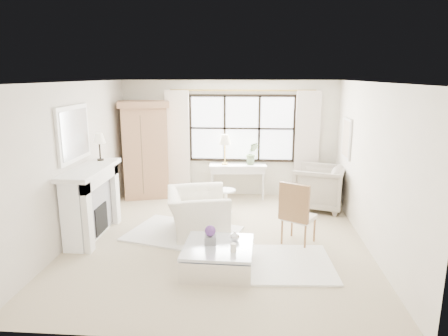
% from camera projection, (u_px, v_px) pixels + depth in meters
% --- Properties ---
extents(floor, '(5.50, 5.50, 0.00)m').
position_uv_depth(floor, '(219.00, 239.00, 6.99)').
color(floor, '#C3B291').
rests_on(floor, ground).
extents(ceiling, '(5.50, 5.50, 0.00)m').
position_uv_depth(ceiling, '(218.00, 82.00, 6.38)').
color(ceiling, white).
rests_on(ceiling, ground).
extents(wall_back, '(5.00, 0.00, 5.00)m').
position_uv_depth(wall_back, '(229.00, 139.00, 9.35)').
color(wall_back, silver).
rests_on(wall_back, ground).
extents(wall_front, '(5.00, 0.00, 5.00)m').
position_uv_depth(wall_front, '(194.00, 224.00, 4.02)').
color(wall_front, beige).
rests_on(wall_front, ground).
extents(wall_left, '(0.00, 5.50, 5.50)m').
position_uv_depth(wall_left, '(74.00, 162.00, 6.87)').
color(wall_left, beige).
rests_on(wall_left, ground).
extents(wall_right, '(0.00, 5.50, 5.50)m').
position_uv_depth(wall_right, '(371.00, 167.00, 6.50)').
color(wall_right, white).
rests_on(wall_right, ground).
extents(window_pane, '(2.40, 0.02, 1.50)m').
position_uv_depth(window_pane, '(242.00, 128.00, 9.26)').
color(window_pane, silver).
rests_on(window_pane, wall_back).
extents(window_frame, '(2.50, 0.04, 1.50)m').
position_uv_depth(window_frame, '(242.00, 128.00, 9.25)').
color(window_frame, black).
rests_on(window_frame, wall_back).
extents(curtain_rod, '(3.30, 0.04, 0.04)m').
position_uv_depth(curtain_rod, '(242.00, 90.00, 9.00)').
color(curtain_rod, '#A58339').
rests_on(curtain_rod, wall_back).
extents(curtain_left, '(0.55, 0.10, 2.47)m').
position_uv_depth(curtain_left, '(178.00, 144.00, 9.37)').
color(curtain_left, white).
rests_on(curtain_left, ground).
extents(curtain_right, '(0.55, 0.10, 2.47)m').
position_uv_depth(curtain_right, '(307.00, 145.00, 9.15)').
color(curtain_right, beige).
rests_on(curtain_right, ground).
extents(fireplace, '(0.58, 1.66, 1.26)m').
position_uv_depth(fireplace, '(90.00, 201.00, 7.01)').
color(fireplace, white).
rests_on(fireplace, ground).
extents(mirror_frame, '(0.05, 1.15, 0.95)m').
position_uv_depth(mirror_frame, '(73.00, 134.00, 6.76)').
color(mirror_frame, white).
rests_on(mirror_frame, wall_left).
extents(mirror_glass, '(0.02, 1.00, 0.80)m').
position_uv_depth(mirror_glass, '(75.00, 134.00, 6.76)').
color(mirror_glass, silver).
rests_on(mirror_glass, wall_left).
extents(art_frame, '(0.04, 0.62, 0.82)m').
position_uv_depth(art_frame, '(347.00, 138.00, 8.11)').
color(art_frame, silver).
rests_on(art_frame, wall_right).
extents(art_canvas, '(0.01, 0.52, 0.72)m').
position_uv_depth(art_canvas, '(346.00, 138.00, 8.11)').
color(art_canvas, beige).
rests_on(art_canvas, wall_right).
extents(mantel_lamp, '(0.22, 0.22, 0.51)m').
position_uv_depth(mantel_lamp, '(99.00, 139.00, 7.33)').
color(mantel_lamp, black).
rests_on(mantel_lamp, fireplace).
extents(armoire, '(1.27, 0.97, 2.24)m').
position_uv_depth(armoire, '(145.00, 149.00, 9.20)').
color(armoire, '#AB7D5A').
rests_on(armoire, floor).
extents(console_table, '(1.33, 0.54, 0.80)m').
position_uv_depth(console_table, '(238.00, 181.00, 9.29)').
color(console_table, silver).
rests_on(console_table, floor).
extents(console_lamp, '(0.28, 0.28, 0.69)m').
position_uv_depth(console_lamp, '(225.00, 140.00, 9.07)').
color(console_lamp, gold).
rests_on(console_lamp, console_table).
extents(orchid_plant, '(0.31, 0.25, 0.52)m').
position_uv_depth(orchid_plant, '(252.00, 153.00, 9.11)').
color(orchid_plant, '#5C734C').
rests_on(orchid_plant, console_table).
extents(side_table, '(0.40, 0.40, 0.51)m').
position_uv_depth(side_table, '(226.00, 198.00, 8.26)').
color(side_table, white).
rests_on(side_table, floor).
extents(rug_left, '(2.19, 1.80, 0.03)m').
position_uv_depth(rug_left, '(183.00, 233.00, 7.21)').
color(rug_left, white).
rests_on(rug_left, floor).
extents(rug_right, '(1.82, 1.41, 0.03)m').
position_uv_depth(rug_right, '(274.00, 264.00, 6.06)').
color(rug_right, white).
rests_on(rug_right, floor).
extents(club_armchair, '(1.29, 1.40, 0.79)m').
position_uv_depth(club_armchair, '(198.00, 212.00, 7.19)').
color(club_armchair, white).
rests_on(club_armchair, floor).
extents(wingback_chair, '(1.27, 1.25, 0.93)m').
position_uv_depth(wingback_chair, '(319.00, 187.00, 8.53)').
color(wingback_chair, '#A39A8A').
rests_on(wingback_chair, floor).
extents(french_chair, '(0.66, 0.66, 1.08)m').
position_uv_depth(french_chair, '(298.00, 226.00, 6.77)').
color(french_chair, '#96683E').
rests_on(french_chair, floor).
extents(coffee_table, '(1.03, 1.03, 0.38)m').
position_uv_depth(coffee_table, '(218.00, 258.00, 5.88)').
color(coffee_table, white).
rests_on(coffee_table, floor).
extents(planter_box, '(0.18, 0.18, 0.13)m').
position_uv_depth(planter_box, '(210.00, 240.00, 5.87)').
color(planter_box, slate).
rests_on(planter_box, coffee_table).
extents(planter_flowers, '(0.16, 0.16, 0.16)m').
position_uv_depth(planter_flowers, '(210.00, 231.00, 5.84)').
color(planter_flowers, '#5C327D').
rests_on(planter_flowers, planter_box).
extents(pillar_candle, '(0.09, 0.09, 0.12)m').
position_uv_depth(pillar_candle, '(233.00, 248.00, 5.62)').
color(pillar_candle, silver).
rests_on(pillar_candle, coffee_table).
extents(coffee_vase, '(0.16, 0.16, 0.16)m').
position_uv_depth(coffee_vase, '(235.00, 236.00, 5.98)').
color(coffee_vase, silver).
rests_on(coffee_vase, coffee_table).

